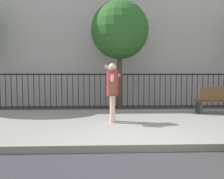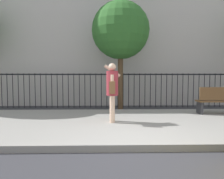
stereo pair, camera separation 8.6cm
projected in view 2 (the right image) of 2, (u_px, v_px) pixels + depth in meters
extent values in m
plane|color=#333338|center=(140.00, 153.00, 4.19)|extent=(60.00, 60.00, 0.00)
cube|color=gray|center=(128.00, 124.00, 6.38)|extent=(28.00, 4.40, 0.15)
cube|color=#BCB7B2|center=(118.00, 1.00, 12.28)|extent=(28.00, 4.00, 11.51)
cube|color=black|center=(121.00, 74.00, 9.97)|extent=(12.00, 0.04, 0.06)
cylinder|color=black|center=(2.00, 91.00, 9.88)|extent=(0.03, 0.03, 1.60)
cylinder|color=black|center=(7.00, 91.00, 9.89)|extent=(0.03, 0.03, 1.60)
cylinder|color=black|center=(13.00, 91.00, 9.90)|extent=(0.03, 0.03, 1.60)
cylinder|color=black|center=(18.00, 91.00, 9.90)|extent=(0.03, 0.03, 1.60)
cylinder|color=black|center=(24.00, 91.00, 9.91)|extent=(0.03, 0.03, 1.60)
cylinder|color=black|center=(30.00, 91.00, 9.91)|extent=(0.03, 0.03, 1.60)
cylinder|color=black|center=(35.00, 91.00, 9.92)|extent=(0.03, 0.03, 1.60)
cylinder|color=black|center=(41.00, 91.00, 9.93)|extent=(0.03, 0.03, 1.60)
cylinder|color=black|center=(46.00, 91.00, 9.93)|extent=(0.03, 0.03, 1.60)
cylinder|color=black|center=(52.00, 91.00, 9.94)|extent=(0.03, 0.03, 1.60)
cylinder|color=black|center=(57.00, 91.00, 9.95)|extent=(0.03, 0.03, 1.60)
cylinder|color=black|center=(63.00, 91.00, 9.95)|extent=(0.03, 0.03, 1.60)
cylinder|color=black|center=(68.00, 91.00, 9.96)|extent=(0.03, 0.03, 1.60)
cylinder|color=black|center=(74.00, 91.00, 9.97)|extent=(0.03, 0.03, 1.60)
cylinder|color=black|center=(79.00, 91.00, 9.97)|extent=(0.03, 0.03, 1.60)
cylinder|color=black|center=(85.00, 91.00, 9.98)|extent=(0.03, 0.03, 1.60)
cylinder|color=black|center=(90.00, 90.00, 9.98)|extent=(0.03, 0.03, 1.60)
cylinder|color=black|center=(96.00, 90.00, 9.99)|extent=(0.03, 0.03, 1.60)
cylinder|color=black|center=(101.00, 90.00, 10.00)|extent=(0.03, 0.03, 1.60)
cylinder|color=black|center=(107.00, 90.00, 10.00)|extent=(0.03, 0.03, 1.60)
cylinder|color=black|center=(112.00, 90.00, 10.01)|extent=(0.03, 0.03, 1.60)
cylinder|color=black|center=(118.00, 90.00, 10.02)|extent=(0.03, 0.03, 1.60)
cylinder|color=black|center=(123.00, 90.00, 10.02)|extent=(0.03, 0.03, 1.60)
cylinder|color=black|center=(129.00, 90.00, 10.03)|extent=(0.03, 0.03, 1.60)
cylinder|color=black|center=(134.00, 90.00, 10.04)|extent=(0.03, 0.03, 1.60)
cylinder|color=black|center=(139.00, 90.00, 10.04)|extent=(0.03, 0.03, 1.60)
cylinder|color=black|center=(145.00, 90.00, 10.05)|extent=(0.03, 0.03, 1.60)
cylinder|color=black|center=(150.00, 90.00, 10.05)|extent=(0.03, 0.03, 1.60)
cylinder|color=black|center=(156.00, 90.00, 10.06)|extent=(0.03, 0.03, 1.60)
cylinder|color=black|center=(161.00, 90.00, 10.07)|extent=(0.03, 0.03, 1.60)
cylinder|color=black|center=(167.00, 90.00, 10.07)|extent=(0.03, 0.03, 1.60)
cylinder|color=black|center=(172.00, 90.00, 10.08)|extent=(0.03, 0.03, 1.60)
cylinder|color=black|center=(177.00, 90.00, 10.09)|extent=(0.03, 0.03, 1.60)
cylinder|color=black|center=(183.00, 90.00, 10.09)|extent=(0.03, 0.03, 1.60)
cylinder|color=black|center=(188.00, 90.00, 10.10)|extent=(0.03, 0.03, 1.60)
cylinder|color=black|center=(193.00, 90.00, 10.11)|extent=(0.03, 0.03, 1.60)
cylinder|color=black|center=(199.00, 90.00, 10.11)|extent=(0.03, 0.03, 1.60)
cylinder|color=black|center=(204.00, 90.00, 10.12)|extent=(0.03, 0.03, 1.60)
cylinder|color=black|center=(209.00, 90.00, 10.12)|extent=(0.03, 0.03, 1.60)
cylinder|color=black|center=(215.00, 90.00, 10.13)|extent=(0.03, 0.03, 1.60)
cylinder|color=black|center=(220.00, 90.00, 10.14)|extent=(0.03, 0.03, 1.60)
cylinder|color=beige|center=(112.00, 108.00, 6.34)|extent=(0.15, 0.15, 0.78)
cylinder|color=beige|center=(112.00, 109.00, 6.14)|extent=(0.15, 0.15, 0.78)
cylinder|color=#992D38|center=(112.00, 83.00, 6.19)|extent=(0.35, 0.35, 0.71)
sphere|color=beige|center=(112.00, 67.00, 6.16)|extent=(0.22, 0.22, 0.22)
cylinder|color=beige|center=(112.00, 71.00, 6.36)|extent=(0.50, 0.11, 0.38)
cylinder|color=beige|center=(112.00, 84.00, 5.99)|extent=(0.09, 0.09, 0.54)
cube|color=black|center=(114.00, 68.00, 6.31)|extent=(0.01, 0.07, 0.15)
cube|color=brown|center=(112.00, 87.00, 5.94)|extent=(0.17, 0.28, 0.34)
cube|color=brown|center=(219.00, 101.00, 7.58)|extent=(1.60, 0.45, 0.05)
cube|color=brown|center=(223.00, 94.00, 7.36)|extent=(1.60, 0.06, 0.44)
cube|color=#333338|center=(200.00, 108.00, 7.57)|extent=(0.08, 0.41, 0.40)
cylinder|color=#4C3823|center=(120.00, 79.00, 9.15)|extent=(0.22, 0.22, 2.73)
sphere|color=#2D6628|center=(121.00, 30.00, 9.02)|extent=(2.43, 2.43, 2.43)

